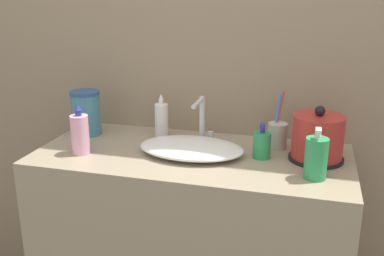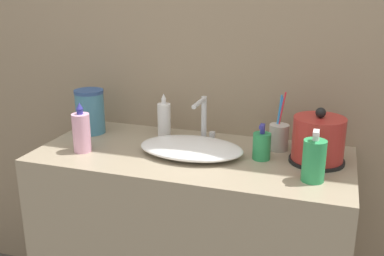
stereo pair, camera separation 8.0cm
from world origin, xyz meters
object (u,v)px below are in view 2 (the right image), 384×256
at_px(electric_kettle, 318,142).
at_px(mouthwash_bottle, 262,146).
at_px(shampoo_bottle, 164,119).
at_px(water_pitcher, 90,111).
at_px(hand_cream_bottle, 81,132).
at_px(toothbrush_cup, 279,136).
at_px(lotion_bottle, 314,160).
at_px(faucet, 204,117).

distance_m(electric_kettle, mouthwash_bottle, 0.20).
bearing_deg(shampoo_bottle, water_pitcher, -169.89).
relative_size(electric_kettle, water_pitcher, 1.08).
bearing_deg(hand_cream_bottle, electric_kettle, 10.92).
height_order(electric_kettle, water_pitcher, electric_kettle).
bearing_deg(shampoo_bottle, toothbrush_cup, -2.10).
distance_m(toothbrush_cup, lotion_bottle, 0.29).
relative_size(faucet, water_pitcher, 0.99).
bearing_deg(water_pitcher, hand_cream_bottle, -67.79).
height_order(faucet, mouthwash_bottle, faucet).
relative_size(mouthwash_bottle, hand_cream_bottle, 0.70).
height_order(mouthwash_bottle, hand_cream_bottle, hand_cream_bottle).
xyz_separation_m(mouthwash_bottle, water_pitcher, (-0.74, 0.08, 0.04)).
bearing_deg(lotion_bottle, water_pitcher, 166.96).
height_order(faucet, lotion_bottle, faucet).
bearing_deg(lotion_bottle, toothbrush_cup, 119.61).
bearing_deg(electric_kettle, faucet, 170.02).
height_order(toothbrush_cup, water_pitcher, toothbrush_cup).
xyz_separation_m(shampoo_bottle, hand_cream_bottle, (-0.23, -0.27, 0.00)).
xyz_separation_m(hand_cream_bottle, water_pitcher, (-0.09, 0.21, 0.02)).
relative_size(faucet, shampoo_bottle, 1.01).
xyz_separation_m(faucet, water_pitcher, (-0.49, -0.03, -0.01)).
relative_size(faucet, toothbrush_cup, 0.82).
relative_size(electric_kettle, mouthwash_bottle, 1.51).
relative_size(toothbrush_cup, water_pitcher, 1.21).
height_order(mouthwash_bottle, water_pitcher, water_pitcher).
bearing_deg(hand_cream_bottle, shampoo_bottle, 49.63).
distance_m(shampoo_bottle, water_pitcher, 0.32).
relative_size(toothbrush_cup, lotion_bottle, 1.29).
height_order(electric_kettle, lotion_bottle, electric_kettle).
xyz_separation_m(shampoo_bottle, water_pitcher, (-0.31, -0.06, 0.02)).
relative_size(shampoo_bottle, water_pitcher, 0.98).
bearing_deg(toothbrush_cup, lotion_bottle, -60.39).
distance_m(lotion_bottle, hand_cream_bottle, 0.85).
relative_size(electric_kettle, hand_cream_bottle, 1.06).
xyz_separation_m(electric_kettle, shampoo_bottle, (-0.62, 0.10, -0.00)).
xyz_separation_m(lotion_bottle, water_pitcher, (-0.93, 0.22, 0.02)).
xyz_separation_m(toothbrush_cup, lotion_bottle, (0.14, -0.25, 0.02)).
distance_m(faucet, mouthwash_bottle, 0.28).
xyz_separation_m(lotion_bottle, shampoo_bottle, (-0.62, 0.27, 0.00)).
distance_m(faucet, electric_kettle, 0.45).
bearing_deg(shampoo_bottle, lotion_bottle, -23.69).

